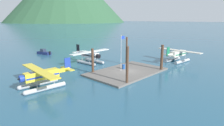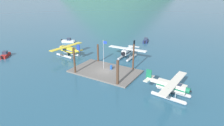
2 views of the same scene
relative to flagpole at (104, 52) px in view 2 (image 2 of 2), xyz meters
The scene contains 14 objects.
ground_plane 4.48m from the flagpole, 44.42° to the right, with size 1200.00×1200.00×0.00m, color #285670.
dock_platform 4.33m from the flagpole, 44.42° to the right, with size 14.51×8.90×0.30m, color #66605B.
piling_near_left 6.58m from the flagpole, 131.45° to the right, with size 0.40×0.40×5.82m, color #4C3323.
piling_near_right 7.97m from the flagpole, 37.88° to the right, with size 0.52×0.52×5.00m, color #4C3323.
piling_far_left 5.62m from the flagpole, 139.75° to the left, with size 0.45×0.45×4.57m, color #4C3323.
piling_far_right 6.60m from the flagpole, 31.06° to the left, with size 0.37×0.37×5.97m, color #4C3323.
flagpole is the anchor object (origin of this frame).
fuel_drum 3.95m from the flagpole, 24.94° to the left, with size 0.62×0.62×0.88m.
seaplane_white_bow_centre 10.39m from the flagpole, 85.20° to the left, with size 10.43×7.98×3.84m.
seaplane_cream_stbd_aft 16.34m from the flagpole, 12.71° to the right, with size 7.97×10.48×3.84m.
seaplane_yellow_port_fwd 14.42m from the flagpole, 167.52° to the left, with size 7.97×10.48×3.84m.
boat_navy_open_north 28.18m from the flagpole, 92.25° to the left, with size 2.48×4.80×1.50m.
boat_red_open_sw 28.84m from the flagpole, 167.74° to the right, with size 3.80×4.21×1.50m.
boat_white_open_west 27.85m from the flagpole, 149.62° to the left, with size 4.54×3.14×1.50m.
Camera 2 is at (20.70, -31.55, 16.75)m, focal length 30.09 mm.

